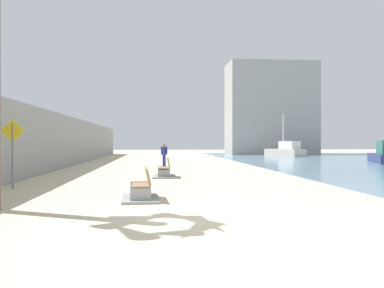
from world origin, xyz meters
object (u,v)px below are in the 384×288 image
(bench_far, at_px, (165,172))
(person_walking, at_px, (164,153))
(bench_near, at_px, (141,192))
(pedestrian_sign, at_px, (13,146))
(boat_mid_bay, at_px, (286,151))

(bench_far, relative_size, person_walking, 1.27)
(bench_near, bearing_deg, pedestrian_sign, 147.27)
(bench_near, distance_m, pedestrian_sign, 5.94)
(boat_mid_bay, distance_m, pedestrian_sign, 36.65)
(person_walking, height_order, pedestrian_sign, pedestrian_sign)
(boat_mid_bay, relative_size, pedestrian_sign, 2.10)
(bench_far, height_order, pedestrian_sign, pedestrian_sign)
(person_walking, relative_size, pedestrian_sign, 0.65)
(pedestrian_sign, bearing_deg, bench_far, 38.61)
(person_walking, bearing_deg, bench_near, -93.75)
(person_walking, distance_m, pedestrian_sign, 14.34)
(bench_far, distance_m, person_walking, 8.48)
(bench_far, xyz_separation_m, person_walking, (0.16, 8.45, 0.74))
(bench_far, distance_m, pedestrian_sign, 7.50)
(bench_near, relative_size, bench_far, 1.01)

